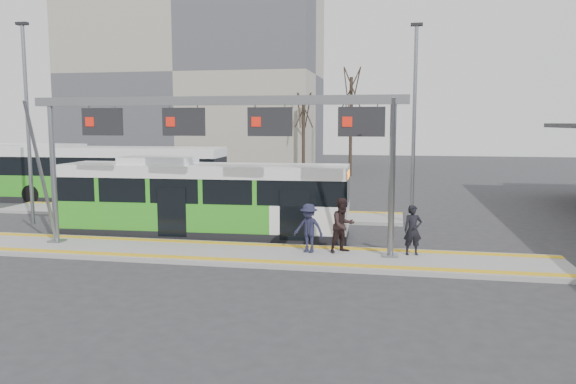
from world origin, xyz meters
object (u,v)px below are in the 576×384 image
Objects in this scene: hero_bus at (204,200)px; passenger_a at (413,230)px; passenger_b at (343,225)px; gantry at (216,128)px; passenger_c at (309,228)px.

hero_bus reaches higher than passenger_a.
gantry is at bearing 144.32° from passenger_b.
passenger_a is at bearing 3.49° from gantry.
hero_bus reaches higher than passenger_b.
gantry is 7.36m from passenger_a.
gantry reaches higher than passenger_a.
passenger_a is at bearing -19.78° from hero_bus.
hero_bus is at bearing 115.32° from passenger_b.
passenger_b is (-2.29, -0.05, 0.09)m from passenger_a.
hero_bus is at bearing 149.37° from passenger_a.
passenger_a reaches higher than passenger_c.
passenger_a is at bearing -39.06° from passenger_b.
hero_bus is 6.23× the size of passenger_b.
passenger_c is at bearing 172.07° from passenger_a.
gantry is 5.36m from passenger_b.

